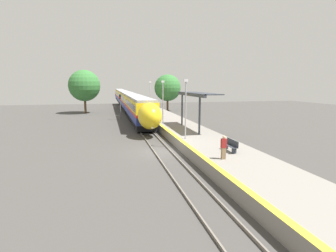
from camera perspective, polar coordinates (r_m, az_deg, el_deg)
name	(u,v)px	position (r m, az deg, el deg)	size (l,w,h in m)	color
ground_plane	(162,152)	(23.13, -1.34, -5.60)	(120.00, 120.00, 0.00)	#423F3D
rail_left	(154,151)	(22.98, -3.11, -5.52)	(0.08, 90.00, 0.15)	slate
rail_right	(170,150)	(23.26, 0.41, -5.32)	(0.08, 90.00, 0.15)	slate
train	(125,98)	(68.23, -9.27, 5.98)	(2.78, 83.07, 4.04)	black
platform_right	(205,144)	(24.14, 8.12, -3.95)	(4.92, 64.00, 0.92)	gray
platform_bench	(231,145)	(20.07, 13.56, -4.04)	(0.44, 1.79, 0.89)	#2D333D
person_waiting	(224,147)	(17.82, 12.01, -4.51)	(0.36, 0.22, 1.60)	#7F6647
railway_signal	(120,104)	(43.88, -10.36, 4.65)	(0.28, 0.28, 4.21)	#59595E
lamppost_near	(186,105)	(23.73, 3.86, 4.57)	(0.36, 0.20, 5.40)	#9E9EA3
lamppost_mid	(163,99)	(33.35, -1.13, 5.89)	(0.36, 0.20, 5.40)	#9E9EA3
lamppost_far	(150,96)	(43.12, -3.87, 6.59)	(0.36, 0.20, 5.40)	#9E9EA3
station_canopy	(195,95)	(29.14, 5.90, 6.64)	(2.02, 9.25, 4.04)	#333842
background_tree_left	(84,86)	(55.71, -17.76, 8.36)	(6.25, 6.25, 8.71)	brown
background_tree_right	(168,88)	(57.50, -0.10, 8.30)	(5.75, 5.75, 7.96)	brown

